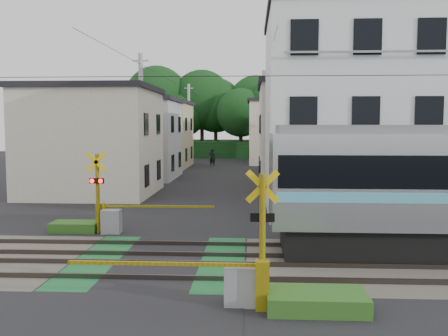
# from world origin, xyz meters

# --- Properties ---
(ground) EXTENTS (120.00, 120.00, 0.00)m
(ground) POSITION_xyz_m (0.00, 0.00, 0.00)
(ground) COLOR black
(track_bed) EXTENTS (120.00, 120.00, 0.14)m
(track_bed) POSITION_xyz_m (0.00, 0.00, 0.04)
(track_bed) COLOR #47423A
(track_bed) RESTS_ON ground
(crossing_signal_near) EXTENTS (4.74, 0.65, 3.09)m
(crossing_signal_near) POSITION_xyz_m (2.59, -3.65, 0.71)
(crossing_signal_near) COLOR yellow
(crossing_signal_near) RESTS_ON ground
(crossing_signal_far) EXTENTS (4.74, 0.65, 3.09)m
(crossing_signal_far) POSITION_xyz_m (-2.59, 3.65, 0.71)
(crossing_signal_far) COLOR yellow
(crossing_signal_far) RESTS_ON ground
(apartment_block) EXTENTS (10.20, 8.36, 9.30)m
(apartment_block) POSITION_xyz_m (8.50, 9.49, 4.66)
(apartment_block) COLOR silver
(apartment_block) RESTS_ON ground
(houses_row) EXTENTS (22.07, 31.35, 6.80)m
(houses_row) POSITION_xyz_m (0.25, 25.92, 3.24)
(houses_row) COLOR beige
(houses_row) RESTS_ON ground
(tree_hill) EXTENTS (40.00, 13.93, 11.83)m
(tree_hill) POSITION_xyz_m (0.60, 49.12, 6.00)
(tree_hill) COLOR #123813
(tree_hill) RESTS_ON ground
(catenary) EXTENTS (60.00, 5.04, 7.00)m
(catenary) POSITION_xyz_m (6.00, 0.03, 3.70)
(catenary) COLOR #2D2D33
(catenary) RESTS_ON ground
(utility_poles) EXTENTS (7.90, 42.00, 8.00)m
(utility_poles) POSITION_xyz_m (-1.05, 23.01, 4.08)
(utility_poles) COLOR #A5A5A0
(utility_poles) RESTS_ON ground
(pedestrian) EXTENTS (0.71, 0.53, 1.76)m
(pedestrian) POSITION_xyz_m (-1.09, 33.81, 0.88)
(pedestrian) COLOR black
(pedestrian) RESTS_ON ground
(weed_patches) EXTENTS (10.25, 8.80, 0.40)m
(weed_patches) POSITION_xyz_m (1.76, -0.09, 0.18)
(weed_patches) COLOR #2D5E1E
(weed_patches) RESTS_ON ground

